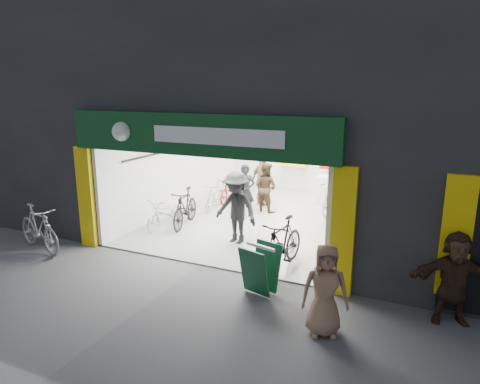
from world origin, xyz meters
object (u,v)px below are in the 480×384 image
Objects in this scene: bike_left_front at (166,213)px; sandwich_board at (260,268)px; bike_right_front at (282,244)px; parked_bike at (39,228)px; pedestrian_near at (325,290)px.

bike_left_front is 4.87m from sandwich_board.
bike_left_front is at bearing 168.51° from bike_right_front.
parked_bike is at bearing -162.44° from sandwich_board.
bike_left_front is 1.09× the size of pedestrian_near.
parked_bike is at bearing -158.62° from bike_right_front.
pedestrian_near is (1.50, -2.19, 0.20)m from bike_right_front.
parked_bike is 7.46m from pedestrian_near.
bike_right_front is 1.01× the size of parked_bike.
pedestrian_near reaches higher than bike_right_front.
bike_right_front reaches higher than sandwich_board.
bike_left_front is 0.87× the size of bike_right_front.
pedestrian_near reaches higher than bike_left_front.
parked_bike is (-1.85, -2.86, 0.14)m from bike_left_front.
sandwich_board is (4.06, -2.68, 0.09)m from bike_left_front.
pedestrian_near is at bearing -31.81° from bike_left_front.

